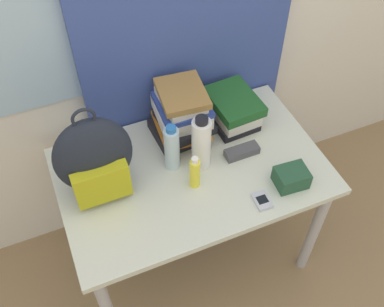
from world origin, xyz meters
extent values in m
cube|color=silver|center=(0.00, 0.79, 1.25)|extent=(6.00, 0.05, 2.50)
cube|color=#9EBCD1|center=(-0.45, 0.76, 1.30)|extent=(1.10, 0.01, 0.80)
cube|color=#384C93|center=(0.14, 0.73, 1.25)|extent=(0.95, 0.04, 2.50)
cube|color=beige|center=(0.00, 0.35, 0.69)|extent=(1.11, 0.70, 0.03)
cylinder|color=#B2B2B7|center=(0.50, 0.06, 0.34)|extent=(0.05, 0.05, 0.68)
cylinder|color=#B2B2B7|center=(-0.50, 0.65, 0.34)|extent=(0.05, 0.05, 0.68)
cylinder|color=#B2B2B7|center=(0.50, 0.65, 0.34)|extent=(0.05, 0.05, 0.68)
ellipsoid|color=#1E232D|center=(-0.38, 0.42, 0.89)|extent=(0.30, 0.14, 0.37)
cube|color=#B2AD19|center=(-0.38, 0.33, 0.82)|extent=(0.21, 0.05, 0.17)
torus|color=#1E232D|center=(-0.38, 0.42, 1.09)|extent=(0.09, 0.01, 0.09)
cube|color=black|center=(0.02, 0.56, 0.73)|extent=(0.23, 0.22, 0.05)
cube|color=orange|center=(0.03, 0.55, 0.76)|extent=(0.23, 0.26, 0.02)
cube|color=black|center=(0.04, 0.54, 0.80)|extent=(0.22, 0.26, 0.04)
cube|color=silver|center=(0.04, 0.56, 0.84)|extent=(0.23, 0.25, 0.06)
cube|color=navy|center=(0.04, 0.55, 0.89)|extent=(0.22, 0.23, 0.03)
cube|color=silver|center=(0.04, 0.55, 0.92)|extent=(0.16, 0.21, 0.03)
cube|color=olive|center=(0.04, 0.56, 0.95)|extent=(0.21, 0.24, 0.03)
cube|color=black|center=(0.27, 0.54, 0.73)|extent=(0.20, 0.24, 0.04)
cube|color=silver|center=(0.28, 0.54, 0.77)|extent=(0.19, 0.24, 0.05)
cube|color=#1E5623|center=(0.28, 0.55, 0.82)|extent=(0.21, 0.27, 0.05)
cylinder|color=silver|center=(-0.07, 0.40, 0.81)|extent=(0.06, 0.06, 0.21)
cylinder|color=#286BB7|center=(-0.07, 0.40, 0.93)|extent=(0.04, 0.04, 0.02)
cylinder|color=white|center=(0.05, 0.36, 0.83)|extent=(0.08, 0.08, 0.25)
cylinder|color=black|center=(0.05, 0.36, 0.97)|extent=(0.05, 0.05, 0.02)
cylinder|color=yellow|center=(-0.02, 0.27, 0.78)|extent=(0.04, 0.04, 0.14)
cylinder|color=white|center=(-0.02, 0.27, 0.86)|extent=(0.03, 0.03, 0.02)
cube|color=#B7BCC6|center=(0.19, 0.09, 0.71)|extent=(0.06, 0.09, 0.02)
cube|color=black|center=(0.19, 0.09, 0.72)|extent=(0.04, 0.04, 0.00)
cube|color=#47474C|center=(0.23, 0.34, 0.72)|extent=(0.15, 0.06, 0.04)
cube|color=#234C33|center=(0.34, 0.13, 0.74)|extent=(0.13, 0.11, 0.08)
camera|label=1|loc=(-0.45, -0.74, 2.18)|focal=42.00mm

